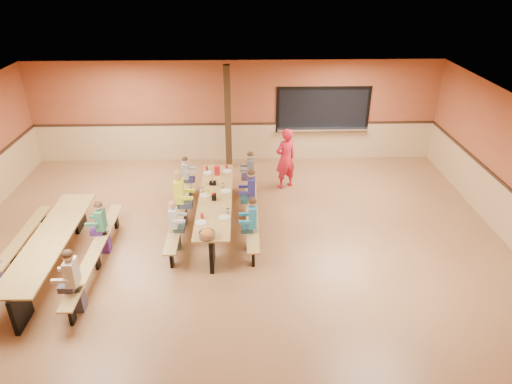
{
  "coord_description": "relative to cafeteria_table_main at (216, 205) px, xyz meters",
  "views": [
    {
      "loc": [
        0.24,
        -8.05,
        5.63
      ],
      "look_at": [
        0.49,
        0.52,
        1.15
      ],
      "focal_mm": 32.0,
      "sensor_mm": 36.0,
      "label": 1
    }
  ],
  "objects": [
    {
      "name": "ground",
      "position": [
        0.42,
        -1.08,
        -0.53
      ],
      "size": [
        12.0,
        12.0,
        0.0
      ],
      "primitive_type": "plane",
      "color": "brown",
      "rests_on": "ground"
    },
    {
      "name": "room_envelope",
      "position": [
        0.42,
        -1.08,
        0.16
      ],
      "size": [
        12.04,
        10.04,
        3.02
      ],
      "color": "#9C4E2D",
      "rests_on": "ground"
    },
    {
      "name": "kitchen_pass_through",
      "position": [
        3.02,
        3.89,
        0.96
      ],
      "size": [
        2.78,
        0.28,
        1.38
      ],
      "color": "black",
      "rests_on": "ground"
    },
    {
      "name": "structural_post",
      "position": [
        0.22,
        3.32,
        0.97
      ],
      "size": [
        0.18,
        0.18,
        3.0
      ],
      "primitive_type": "cube",
      "color": "black",
      "rests_on": "ground"
    },
    {
      "name": "cafeteria_table_main",
      "position": [
        0.0,
        0.0,
        0.0
      ],
      "size": [
        1.91,
        3.7,
        0.74
      ],
      "color": "#A58041",
      "rests_on": "ground"
    },
    {
      "name": "cafeteria_table_second",
      "position": [
        -3.14,
        -1.57,
        0.0
      ],
      "size": [
        1.91,
        3.7,
        0.74
      ],
      "color": "#A58041",
      "rests_on": "ground"
    },
    {
      "name": "seated_child_white_left",
      "position": [
        -0.83,
        -0.93,
        0.04
      ],
      "size": [
        0.34,
        0.27,
        1.14
      ],
      "primitive_type": null,
      "color": "silver",
      "rests_on": "ground"
    },
    {
      "name": "seated_adult_yellow",
      "position": [
        -0.83,
        0.12,
        0.14
      ],
      "size": [
        0.43,
        0.35,
        1.33
      ],
      "primitive_type": null,
      "color": "#E3F72E",
      "rests_on": "ground"
    },
    {
      "name": "seated_child_grey_left",
      "position": [
        -0.83,
        1.43,
        0.04
      ],
      "size": [
        0.33,
        0.27,
        1.12
      ],
      "primitive_type": null,
      "color": "#AFAFAF",
      "rests_on": "ground"
    },
    {
      "name": "seated_child_teal_right",
      "position": [
        0.83,
        -0.97,
        0.08
      ],
      "size": [
        0.37,
        0.31,
        1.22
      ],
      "primitive_type": null,
      "color": "teal",
      "rests_on": "ground"
    },
    {
      "name": "seated_child_navy_right",
      "position": [
        0.83,
        0.32,
        0.1
      ],
      "size": [
        0.39,
        0.32,
        1.26
      ],
      "primitive_type": null,
      "color": "navy",
      "rests_on": "ground"
    },
    {
      "name": "seated_child_char_right",
      "position": [
        0.83,
        1.54,
        0.07
      ],
      "size": [
        0.36,
        0.29,
        1.19
      ],
      "primitive_type": null,
      "color": "#4F525A",
      "rests_on": "ground"
    },
    {
      "name": "seated_child_green_sec",
      "position": [
        -2.31,
        -0.98,
        0.06
      ],
      "size": [
        0.36,
        0.29,
        1.18
      ],
      "primitive_type": null,
      "color": "#317353",
      "rests_on": "ground"
    },
    {
      "name": "seated_child_tan_sec",
      "position": [
        -2.31,
        -2.78,
        0.1
      ],
      "size": [
        0.39,
        0.32,
        1.25
      ],
      "primitive_type": null,
      "color": "beige",
      "rests_on": "ground"
    },
    {
      "name": "standing_woman",
      "position": [
        1.76,
        1.95,
        0.3
      ],
      "size": [
        0.72,
        0.64,
        1.66
      ],
      "primitive_type": "imported",
      "rotation": [
        0.0,
        0.0,
        3.64
      ],
      "color": "red",
      "rests_on": "ground"
    },
    {
      "name": "punch_pitcher",
      "position": [
        -0.01,
        1.2,
        0.32
      ],
      "size": [
        0.16,
        0.16,
        0.22
      ],
      "primitive_type": "cylinder",
      "color": "#AC161C",
      "rests_on": "cafeteria_table_main"
    },
    {
      "name": "chip_bowl",
      "position": [
        -0.08,
        -1.65,
        0.29
      ],
      "size": [
        0.32,
        0.32,
        0.15
      ],
      "primitive_type": null,
      "color": "orange",
      "rests_on": "cafeteria_table_main"
    },
    {
      "name": "napkin_dispenser",
      "position": [
        -0.02,
        -0.11,
        0.28
      ],
      "size": [
        0.1,
        0.14,
        0.13
      ],
      "primitive_type": "cube",
      "color": "black",
      "rests_on": "cafeteria_table_main"
    },
    {
      "name": "condiment_mustard",
      "position": [
        -0.17,
        0.11,
        0.3
      ],
      "size": [
        0.06,
        0.06,
        0.17
      ],
      "primitive_type": "cylinder",
      "color": "yellow",
      "rests_on": "cafeteria_table_main"
    },
    {
      "name": "condiment_ketchup",
      "position": [
        -0.03,
        -0.11,
        0.3
      ],
      "size": [
        0.06,
        0.06,
        0.17
      ],
      "primitive_type": "cylinder",
      "color": "#B2140F",
      "rests_on": "cafeteria_table_main"
    },
    {
      "name": "table_paddle",
      "position": [
        -0.1,
        0.67,
        0.35
      ],
      "size": [
        0.16,
        0.16,
        0.56
      ],
      "color": "black",
      "rests_on": "cafeteria_table_main"
    },
    {
      "name": "place_settings",
      "position": [
        0.0,
        0.0,
        0.27
      ],
      "size": [
        0.65,
        3.3,
        0.11
      ],
      "primitive_type": null,
      "color": "beige",
      "rests_on": "cafeteria_table_main"
    }
  ]
}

